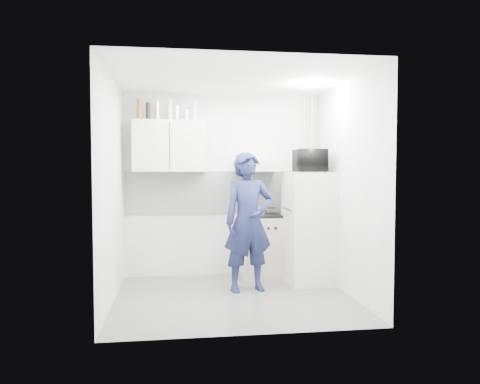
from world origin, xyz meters
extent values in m
plane|color=#595959|center=(0.00, 0.00, 0.00)|extent=(2.80, 2.80, 0.00)
plane|color=white|center=(0.00, 0.00, 2.60)|extent=(2.80, 2.80, 0.00)
plane|color=silver|center=(0.00, 1.25, 1.30)|extent=(2.80, 0.00, 2.80)
plane|color=silver|center=(-1.40, 0.00, 1.30)|extent=(0.00, 2.60, 2.60)
plane|color=silver|center=(1.40, 0.00, 1.30)|extent=(0.00, 2.60, 2.60)
imported|color=#171D3F|center=(0.23, 0.32, 0.87)|extent=(0.71, 0.53, 1.75)
cube|color=beige|center=(0.52, 1.00, 0.43)|extent=(0.54, 0.54, 0.86)
cube|color=white|center=(1.10, 0.58, 0.75)|extent=(0.65, 0.65, 1.49)
cube|color=black|center=(0.52, 1.00, 0.88)|extent=(0.52, 0.52, 0.03)
cylinder|color=silver|center=(0.50, 1.02, 0.95)|extent=(0.20, 0.20, 0.11)
imported|color=black|center=(1.10, 0.58, 1.64)|extent=(0.57, 0.40, 0.30)
cylinder|color=brown|center=(-1.16, 1.07, 2.34)|extent=(0.07, 0.07, 0.28)
cylinder|color=black|center=(-1.04, 1.07, 2.32)|extent=(0.06, 0.06, 0.24)
cylinder|color=silver|center=(-0.92, 1.07, 2.33)|extent=(0.06, 0.06, 0.26)
cylinder|color=#B2B7BC|center=(-0.74, 1.07, 2.35)|extent=(0.07, 0.07, 0.29)
cylinder|color=silver|center=(-0.66, 1.07, 2.30)|extent=(0.08, 0.08, 0.20)
cylinder|color=silver|center=(-0.53, 1.07, 2.28)|extent=(0.08, 0.08, 0.15)
cylinder|color=#B2B7BC|center=(-0.40, 1.07, 2.33)|extent=(0.07, 0.07, 0.27)
cube|color=white|center=(-0.75, 1.07, 1.85)|extent=(1.00, 0.35, 0.70)
cube|color=beige|center=(0.45, 1.00, 1.57)|extent=(0.60, 0.50, 0.14)
cube|color=white|center=(0.00, 1.24, 1.20)|extent=(2.74, 0.03, 0.60)
cylinder|color=beige|center=(1.30, 1.17, 1.30)|extent=(0.05, 0.05, 2.60)
cylinder|color=beige|center=(1.18, 1.17, 1.30)|extent=(0.04, 0.04, 2.60)
cylinder|color=white|center=(1.00, 0.20, 2.57)|extent=(0.10, 0.10, 0.02)
camera|label=1|loc=(-0.69, -5.45, 1.55)|focal=35.00mm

